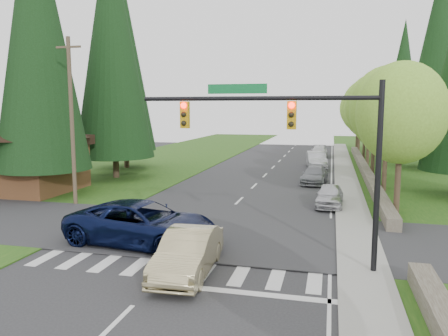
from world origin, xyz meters
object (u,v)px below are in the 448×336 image
at_px(sedan_champagne, 188,253).
at_px(parked_car_c, 316,160).
at_px(parked_car_b, 315,175).
at_px(suv_navy, 143,223).
at_px(parked_car_e, 319,151).
at_px(parked_car_a, 330,196).
at_px(parked_car_d, 319,151).

bearing_deg(sedan_champagne, parked_car_c, 80.20).
xyz_separation_m(sedan_champagne, parked_car_b, (3.61, 20.39, -0.13)).
bearing_deg(suv_navy, parked_car_e, -2.39).
xyz_separation_m(parked_car_a, parked_car_b, (-1.19, 8.09, -0.01)).
bearing_deg(parked_car_d, parked_car_b, -88.19).
relative_size(suv_navy, parked_car_e, 1.49).
bearing_deg(parked_car_d, sedan_champagne, -93.72).
bearing_deg(sedan_champagne, suv_navy, 134.18).
bearing_deg(parked_car_b, suv_navy, -105.70).
bearing_deg(parked_car_a, parked_car_b, 100.55).
height_order(suv_navy, parked_car_d, suv_navy).
bearing_deg(parked_car_b, parked_car_e, 95.37).
xyz_separation_m(suv_navy, parked_car_b, (6.59, 17.65, -0.28)).
distance_m(parked_car_c, parked_car_d, 10.08).
xyz_separation_m(suv_navy, parked_car_d, (6.39, 36.76, -0.17)).
bearing_deg(parked_car_c, parked_car_d, 82.80).
bearing_deg(parked_car_d, suv_navy, -98.66).
height_order(sedan_champagne, parked_car_e, sedan_champagne).
distance_m(sedan_champagne, parked_car_d, 39.66).
height_order(parked_car_a, parked_car_e, parked_car_a).
xyz_separation_m(sedan_champagne, parked_car_e, (3.40, 40.46, -0.13)).
xyz_separation_m(parked_car_d, parked_car_e, (0.00, 0.95, -0.11)).
bearing_deg(sedan_champagne, parked_car_b, 76.76).
distance_m(parked_car_b, parked_car_c, 9.04).
distance_m(sedan_champagne, parked_car_a, 13.20).
relative_size(sedan_champagne, parked_car_e, 1.06).
relative_size(sedan_champagne, parked_car_c, 0.95).
height_order(parked_car_a, parked_car_c, parked_car_c).
bearing_deg(parked_car_b, sedan_champagne, -95.25).
bearing_deg(parked_car_d, parked_car_a, -85.86).
bearing_deg(parked_car_e, sedan_champagne, -96.39).
bearing_deg(sedan_champagne, parked_car_e, 81.99).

